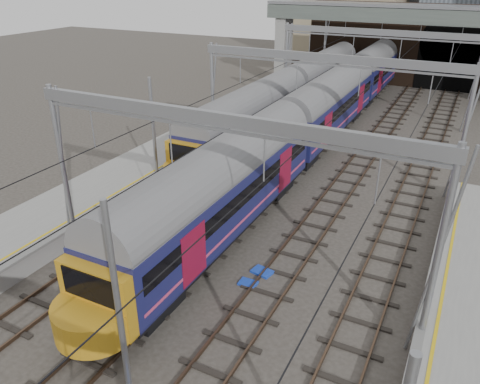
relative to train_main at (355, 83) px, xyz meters
The scene contains 8 objects.
tracks 23.57m from the train_main, 85.10° to the right, with size 14.40×80.00×0.22m.
overhead_line 17.42m from the train_main, 83.23° to the right, with size 16.80×80.00×8.00m.
retaining_wall 14.11m from the train_main, 75.95° to the left, with size 28.00×2.75×9.00m.
overbridge 9.16m from the train_main, 75.37° to the left, with size 28.00×3.00×9.25m.
train_main is the anchor object (origin of this frame).
train_second 7.67m from the train_main, 121.45° to the right, with size 2.92×33.75×4.98m.
equip_cover_b 28.72m from the train_main, 83.58° to the right, with size 0.92×0.65×0.11m, color blue.
equip_cover_c 29.74m from the train_main, 84.20° to the right, with size 0.79×0.56×0.09m, color blue.
Camera 1 is at (8.21, -6.22, 12.52)m, focal length 35.00 mm.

